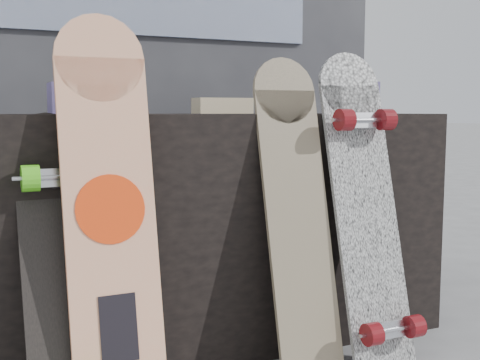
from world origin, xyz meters
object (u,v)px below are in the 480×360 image
vendor_table (211,226)px  skateboard_dark (58,264)px  longboard_celtic (296,204)px  longboard_geisha (110,203)px  longboard_cascadia (367,202)px

vendor_table → skateboard_dark: skateboard_dark is taller
longboard_celtic → skateboard_dark: size_ratio=1.21×
vendor_table → longboard_geisha: 0.62m
longboard_celtic → longboard_cascadia: bearing=-8.7°
longboard_geisha → longboard_cascadia: size_ratio=1.07×
vendor_table → longboard_celtic: bearing=-68.8°
longboard_geisha → longboard_celtic: bearing=3.4°
longboard_celtic → skateboard_dark: bearing=-179.3°
longboard_geisha → longboard_celtic: longboard_geisha is taller
longboard_celtic → skateboard_dark: (-0.72, -0.01, -0.11)m
vendor_table → longboard_cascadia: 0.56m
longboard_celtic → longboard_cascadia: size_ratio=0.98×
vendor_table → skateboard_dark: bearing=-147.6°
longboard_geisha → skateboard_dark: (-0.13, 0.03, -0.15)m
vendor_table → longboard_cascadia: (0.38, -0.40, 0.12)m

